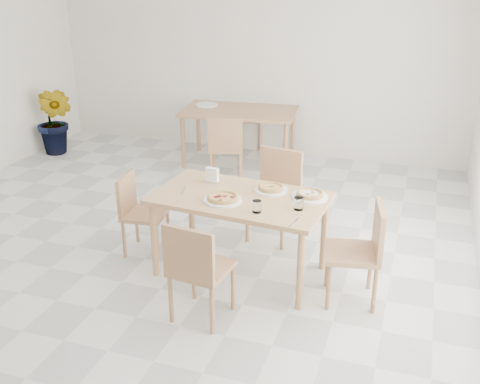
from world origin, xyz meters
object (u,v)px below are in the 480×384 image
(main_table, at_px, (240,205))
(pizza_mushroom, at_px, (310,194))
(plate_margherita, at_px, (271,190))
(plate_mushroom, at_px, (310,196))
(tumbler_a, at_px, (257,206))
(chair_north, at_px, (276,188))
(plate_empty, at_px, (206,105))
(pizza_pepperoni, at_px, (223,197))
(napkin_holder, at_px, (212,175))
(chair_east, at_px, (363,247))
(tumbler_b, at_px, (299,203))
(chair_back_s, at_px, (226,144))
(plate_pepperoni, at_px, (223,200))
(second_table, at_px, (239,116))
(chair_back_n, at_px, (245,112))
(potted_plant, at_px, (55,121))
(chair_west, at_px, (137,208))
(pizza_margherita, at_px, (271,187))
(chair_south, at_px, (196,266))

(main_table, distance_m, pizza_mushroom, 0.61)
(plate_margherita, bearing_deg, plate_mushroom, -5.78)
(plate_margherita, relative_size, tumbler_a, 2.94)
(chair_north, xyz_separation_m, pizza_mushroom, (0.47, -0.67, 0.26))
(plate_empty, bearing_deg, pizza_pepperoni, -65.95)
(napkin_holder, bearing_deg, chair_east, -8.31)
(chair_north, distance_m, plate_margherita, 0.69)
(tumbler_b, bearing_deg, chair_back_s, 123.07)
(chair_back_s, height_order, plate_empty, chair_back_s)
(plate_pepperoni, xyz_separation_m, pizza_mushroom, (0.68, 0.31, 0.02))
(chair_back_s, bearing_deg, plate_mushroom, 111.53)
(plate_margherita, distance_m, tumbler_b, 0.45)
(second_table, bearing_deg, main_table, -77.53)
(chair_north, height_order, chair_back_s, chair_north)
(main_table, xyz_separation_m, plate_pepperoni, (-0.10, -0.15, 0.09))
(chair_east, distance_m, second_table, 3.59)
(plate_margherita, bearing_deg, chair_back_n, 111.64)
(tumbler_a, height_order, potted_plant, potted_plant)
(main_table, relative_size, chair_north, 1.73)
(chair_west, distance_m, tumbler_b, 1.65)
(plate_margherita, bearing_deg, main_table, -137.98)
(plate_mushroom, bearing_deg, tumbler_b, -97.14)
(plate_margherita, distance_m, chair_back_s, 2.19)
(pizza_margherita, distance_m, second_table, 2.89)
(plate_margherita, relative_size, potted_plant, 0.30)
(main_table, xyz_separation_m, chair_west, (-1.06, 0.08, -0.22))
(main_table, xyz_separation_m, potted_plant, (-3.58, 2.35, -0.17))
(second_table, relative_size, potted_plant, 1.64)
(chair_west, relative_size, pizza_mushroom, 3.10)
(plate_pepperoni, xyz_separation_m, napkin_holder, (-0.24, 0.37, 0.06))
(chair_back_s, bearing_deg, tumbler_b, 107.22)
(tumbler_a, xyz_separation_m, plate_empty, (-1.71, 3.20, -0.04))
(chair_east, height_order, chair_back_n, chair_back_n)
(plate_empty, bearing_deg, chair_back_n, 62.18)
(chair_back_n, bearing_deg, chair_west, -113.20)
(main_table, xyz_separation_m, chair_back_s, (-0.88, 2.08, -0.17))
(plate_mushroom, distance_m, second_table, 3.08)
(chair_north, height_order, potted_plant, potted_plant)
(tumbler_a, bearing_deg, potted_plant, 145.58)
(napkin_holder, xyz_separation_m, chair_back_n, (-0.78, 3.37, -0.30))
(chair_north, relative_size, chair_back_s, 1.04)
(tumbler_a, bearing_deg, plate_mushroom, 51.79)
(plate_mushroom, relative_size, pizza_mushroom, 1.23)
(main_table, height_order, potted_plant, potted_plant)
(chair_south, relative_size, second_table, 0.53)
(chair_west, distance_m, pizza_mushroom, 1.67)
(plate_pepperoni, xyz_separation_m, chair_back_s, (-0.78, 2.22, -0.26))
(chair_west, bearing_deg, pizza_margherita, -91.16)
(plate_empty, bearing_deg, chair_south, -69.48)
(pizza_mushroom, xyz_separation_m, tumbler_a, (-0.34, -0.44, 0.02))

